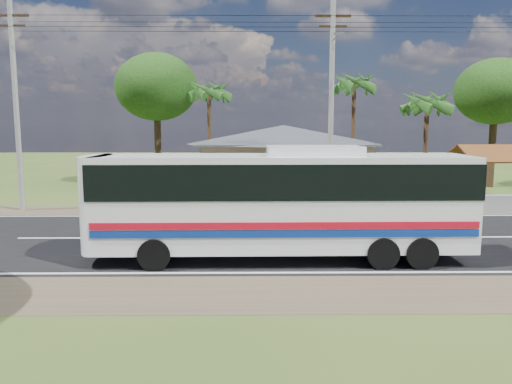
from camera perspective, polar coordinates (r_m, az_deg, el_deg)
ground at (r=19.77m, az=2.64°, el=-5.28°), size 120.00×120.00×0.00m
road at (r=19.76m, az=2.64°, el=-5.26°), size 120.00×16.00×0.03m
house at (r=32.34m, az=3.14°, el=4.54°), size 12.40×10.00×5.00m
waiting_shed at (r=31.16m, az=26.38°, el=3.78°), size 5.20×4.48×3.35m
concrete_barrier at (r=28.36m, az=26.94°, el=-1.21°), size 7.00×0.30×0.90m
utility_poles at (r=26.02m, az=7.88°, el=10.58°), size 32.80×2.22×11.00m
palm_near at (r=32.06m, az=18.99°, el=9.59°), size 2.80×2.80×6.70m
palm_mid at (r=35.55m, az=11.18°, el=11.98°), size 2.80×2.80×8.20m
palm_far at (r=35.41m, az=-5.40°, el=11.33°), size 2.80×2.80×7.70m
tree_behind_house at (r=37.95m, az=-11.31°, el=11.64°), size 6.00×6.00×9.61m
tree_behind_shed at (r=39.22m, az=25.69°, el=10.26°), size 5.60×5.60×9.02m
coach_bus at (r=16.27m, az=3.11°, el=-0.40°), size 12.15×2.76×3.76m
motorcycle at (r=27.80m, az=14.28°, el=-0.69°), size 1.97×1.30×0.98m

